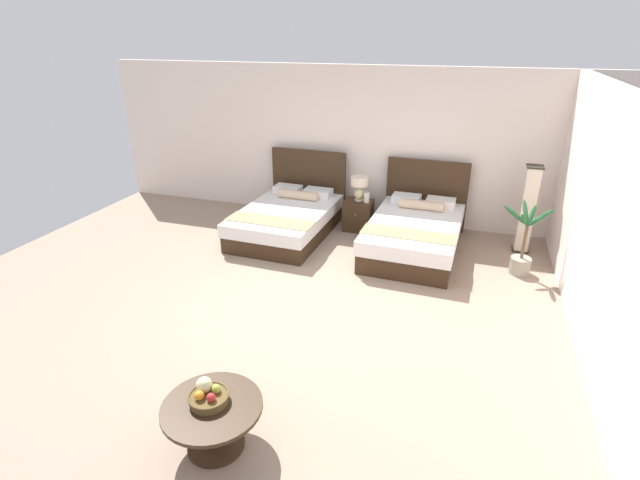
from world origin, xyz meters
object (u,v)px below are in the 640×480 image
Objects in this scene: bed_near_window at (288,218)px; fruit_bowl at (208,395)px; vase at (367,197)px; potted_palm at (522,251)px; nightstand at (358,215)px; coffee_table at (213,416)px; bed_near_corner at (415,232)px; table_lamp at (359,185)px; floor_lamp_corner at (527,210)px.

bed_near_window is 4.55m from fruit_bowl.
vase is 0.17× the size of potted_palm.
fruit_bowl is at bearing -76.65° from bed_near_window.
bed_near_window reaches higher than nightstand.
vase is 4.95m from coffee_table.
bed_near_corner is at bearing 76.26° from fruit_bowl.
table_lamp is 4.97m from fruit_bowl.
floor_lamp_corner reaches higher than bed_near_window.
table_lamp is at bearing 90.16° from coffee_table.
vase reaches higher than nightstand.
coffee_table is at bearing -33.69° from fruit_bowl.
potted_palm reaches higher than fruit_bowl.
floor_lamp_corner is 1.29× the size of potted_palm.
potted_palm is at bearing 57.87° from coffee_table.
floor_lamp_corner is at bearing 7.17° from bed_near_window.
coffee_table is 5.60m from floor_lamp_corner.
vase is 2.60m from potted_palm.
fruit_bowl reaches higher than coffee_table.
potted_palm is at bearing -18.95° from vase.
fruit_bowl is at bearing -92.11° from vase.
fruit_bowl is (1.05, -4.42, 0.22)m from bed_near_window.
vase is at bearing -15.58° from nightstand.
floor_lamp_corner is (2.65, -0.05, 0.42)m from nightstand.
bed_near_window is 2.65× the size of coffee_table.
bed_near_window is at bearing 174.49° from potted_palm.
bed_near_window is at bearing -158.47° from vase.
bed_near_window reaches higher than vase.
vase is 2.51m from floor_lamp_corner.
table_lamp is 0.51× the size of coffee_table.
coffee_table is 4.84m from potted_palm.
bed_near_window reaches higher than table_lamp.
table_lamp is 0.30× the size of floor_lamp_corner.
coffee_table is (-1.03, -4.45, 0.03)m from bed_near_corner.
bed_near_corner reaches higher than fruit_bowl.
nightstand is 4.95m from fruit_bowl.
bed_near_window reaches higher than potted_palm.
table_lamp reaches higher than nightstand.
table_lamp is at bearing 90.00° from nightstand.
vase is 4.91m from fruit_bowl.
floor_lamp_corner is (1.61, 0.48, 0.39)m from bed_near_corner.
vase is (-0.90, 0.49, 0.32)m from bed_near_corner.
nightstand is 2.99× the size of vase.
nightstand is 4.98m from coffee_table.
fruit_bowl is (-0.04, -4.94, 0.23)m from nightstand.
vase is at bearing 161.05° from potted_palm.
vase is 0.13× the size of floor_lamp_corner.
nightstand is (1.09, 0.52, -0.02)m from bed_near_window.
table_lamp is 0.24m from vase.
bed_near_window is 4.08× the size of nightstand.
coffee_table is at bearing -91.50° from vase.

